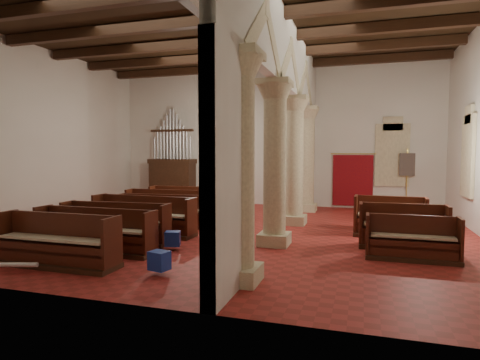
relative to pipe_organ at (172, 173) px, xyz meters
name	(u,v)px	position (x,y,z in m)	size (l,w,h in m)	color
floor	(226,230)	(4.50, -5.50, -1.37)	(14.00, 14.00, 0.00)	maroon
ceiling	(225,24)	(4.50, -5.50, 4.63)	(14.00, 14.00, 0.00)	black
wall_back	(270,136)	(4.50, 0.50, 1.63)	(14.00, 0.02, 6.00)	silver
wall_front	(96,107)	(4.50, -11.50, 1.63)	(14.00, 0.02, 6.00)	silver
wall_left	(34,132)	(-2.50, -5.50, 1.63)	(0.02, 12.00, 6.00)	silver
ceiling_beams	(225,31)	(4.50, -5.50, 4.45)	(13.80, 11.80, 0.30)	#361E11
arcade	(286,108)	(6.30, -5.50, 2.19)	(0.90, 11.90, 6.00)	beige
window_right_b	(469,156)	(11.48, -3.00, 0.83)	(0.03, 1.00, 2.20)	#306C4F
window_back	(392,155)	(9.50, 0.48, 0.83)	(1.00, 0.03, 2.20)	#306C4F
pipe_organ	(172,173)	(0.00, 0.00, 0.00)	(2.10, 0.85, 4.40)	#361E11
lectern	(228,192)	(2.72, -0.01, -0.80)	(0.60, 0.61, 1.37)	#381B12
dossal_curtain	(353,180)	(8.00, 0.42, -0.21)	(1.80, 0.07, 2.17)	maroon
processional_banner	(406,191)	(10.03, -0.01, -0.56)	(0.56, 0.72, 2.46)	#361E11
hymnal_box_a	(159,260)	(4.74, -10.04, -1.09)	(0.35, 0.29, 0.35)	#16269C
hymnal_box_b	(173,239)	(4.11, -8.22, -1.10)	(0.35, 0.28, 0.35)	#151D95
hymnal_box_c	(213,230)	(4.60, -6.85, -1.13)	(0.28, 0.23, 0.28)	navy
tube_heater_a	(15,265)	(2.02, -10.75, -1.21)	(0.09, 0.09, 0.88)	white
tube_heater_b	(123,243)	(2.97, -8.57, -1.21)	(0.09, 0.09, 0.87)	white
nave_pew_0	(56,249)	(2.45, -10.12, -1.02)	(2.69, 0.72, 1.07)	#361E11
nave_pew_1	(94,238)	(2.44, -8.90, -1.04)	(3.05, 0.73, 1.01)	#361E11
nave_pew_2	(115,230)	(2.37, -7.97, -1.03)	(2.88, 0.87, 1.03)	#361E11
nave_pew_3	(143,222)	(2.48, -6.80, -1.02)	(3.12, 0.88, 1.08)	#361E11
nave_pew_4	(162,216)	(2.43, -5.56, -1.04)	(2.95, 0.86, 0.99)	#361E11
nave_pew_5	(172,211)	(2.23, -4.53, -1.03)	(3.22, 0.85, 1.04)	#361E11
nave_pew_6	(192,207)	(2.51, -3.51, -1.02)	(3.14, 0.89, 1.07)	#361E11
aisle_pew_0	(412,245)	(9.43, -7.49, -1.05)	(1.91, 0.64, 0.95)	#361E11
aisle_pew_1	(402,234)	(9.33, -6.45, -1.01)	(2.02, 0.74, 1.07)	#361E11
aisle_pew_2	(390,223)	(9.12, -5.12, -1.00)	(1.91, 0.83, 1.10)	#361E11
aisle_pew_3	(389,220)	(9.13, -4.45, -1.03)	(1.81, 0.80, 1.02)	#361E11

